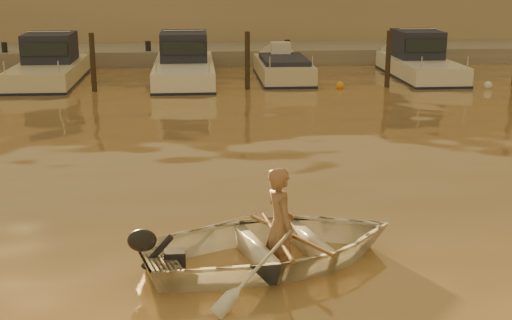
{
  "coord_description": "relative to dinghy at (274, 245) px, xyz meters",
  "views": [
    {
      "loc": [
        -2.03,
        -10.94,
        4.25
      ],
      "look_at": [
        -0.94,
        1.7,
        0.75
      ],
      "focal_mm": 50.0,
      "sensor_mm": 36.0,
      "label": 1
    }
  ],
  "objects": [
    {
      "name": "fender_e",
      "position": [
        9.25,
        14.56,
        -0.18
      ],
      "size": [
        0.3,
        0.3,
        0.3
      ],
      "primitive_type": "sphere",
      "color": "silver",
      "rests_on": "ground_plane"
    },
    {
      "name": "ground_plane",
      "position": [
        0.94,
        1.3,
        -0.28
      ],
      "size": [
        160.0,
        160.0,
        0.0
      ],
      "primitive_type": "plane",
      "color": "brown",
      "rests_on": "ground"
    },
    {
      "name": "moored_boat_1",
      "position": [
        -6.5,
        17.3,
        0.34
      ],
      "size": [
        2.21,
        6.58,
        1.75
      ],
      "primitive_type": null,
      "color": "beige",
      "rests_on": "ground_plane"
    },
    {
      "name": "waterfront_building",
      "position": [
        0.94,
        28.3,
        2.12
      ],
      "size": [
        46.0,
        7.0,
        4.8
      ],
      "primitive_type": "cube",
      "color": "#9E8466",
      "rests_on": "quay"
    },
    {
      "name": "piling_3",
      "position": [
        5.74,
        15.1,
        0.62
      ],
      "size": [
        0.18,
        0.18,
        2.2
      ],
      "primitive_type": "cylinder",
      "color": "#2D2319",
      "rests_on": "ground_plane"
    },
    {
      "name": "oar_starboard",
      "position": [
        0.05,
        0.01,
        0.14
      ],
      "size": [
        0.26,
        2.1,
        0.13
      ],
      "primitive_type": "cylinder",
      "rotation": [
        1.54,
        0.0,
        0.09
      ],
      "color": "brown",
      "rests_on": "dinghy"
    },
    {
      "name": "moored_boat_2",
      "position": [
        -1.49,
        17.3,
        0.34
      ],
      "size": [
        2.18,
        7.33,
        1.75
      ],
      "primitive_type": null,
      "color": "white",
      "rests_on": "ground_plane"
    },
    {
      "name": "outboard_motor",
      "position": [
        -1.45,
        -0.4,
        -0.0
      ],
      "size": [
        0.97,
        0.62,
        0.7
      ],
      "primitive_type": null,
      "rotation": [
        0.0,
        0.0,
        0.27
      ],
      "color": "black",
      "rests_on": "dinghy"
    },
    {
      "name": "fender_c",
      "position": [
        -1.59,
        14.43,
        -0.18
      ],
      "size": [
        0.3,
        0.3,
        0.3
      ],
      "primitive_type": "sphere",
      "color": "silver",
      "rests_on": "ground_plane"
    },
    {
      "name": "oar_port",
      "position": [
        0.24,
        0.07,
        0.14
      ],
      "size": [
        1.02,
        1.89,
        0.13
      ],
      "primitive_type": "cylinder",
      "rotation": [
        1.54,
        0.0,
        0.48
      ],
      "color": "olive",
      "rests_on": "dinghy"
    },
    {
      "name": "fender_b",
      "position": [
        -5.85,
        15.07,
        -0.18
      ],
      "size": [
        0.3,
        0.3,
        0.3
      ],
      "primitive_type": "sphere",
      "color": "red",
      "rests_on": "ground_plane"
    },
    {
      "name": "piling_2",
      "position": [
        0.74,
        15.1,
        0.62
      ],
      "size": [
        0.18,
        0.18,
        2.2
      ],
      "primitive_type": "cylinder",
      "color": "#2D2319",
      "rests_on": "ground_plane"
    },
    {
      "name": "moored_boat_4",
      "position": [
        7.63,
        17.3,
        0.34
      ],
      "size": [
        2.07,
        6.44,
        1.75
      ],
      "primitive_type": null,
      "color": "silver",
      "rests_on": "ground_plane"
    },
    {
      "name": "dinghy",
      "position": [
        0.0,
        0.0,
        0.0
      ],
      "size": [
        4.49,
        3.71,
        0.81
      ],
      "primitive_type": "imported",
      "rotation": [
        0.0,
        0.0,
        1.84
      ],
      "color": "silver",
      "rests_on": "ground_plane"
    },
    {
      "name": "quay",
      "position": [
        0.94,
        22.8,
        -0.13
      ],
      "size": [
        52.0,
        4.0,
        1.0
      ],
      "primitive_type": "cube",
      "color": "gray",
      "rests_on": "ground_plane"
    },
    {
      "name": "fender_d",
      "position": [
        4.01,
        14.93,
        -0.18
      ],
      "size": [
        0.3,
        0.3,
        0.3
      ],
      "primitive_type": "sphere",
      "color": "orange",
      "rests_on": "ground_plane"
    },
    {
      "name": "person",
      "position": [
        0.1,
        0.03,
        0.29
      ],
      "size": [
        0.57,
        0.73,
        1.75
      ],
      "primitive_type": "imported",
      "rotation": [
        0.0,
        0.0,
        1.84
      ],
      "color": "#8E6547",
      "rests_on": "dinghy"
    },
    {
      "name": "piling_1",
      "position": [
        -4.56,
        15.1,
        0.62
      ],
      "size": [
        0.18,
        0.18,
        2.2
      ],
      "primitive_type": "cylinder",
      "color": "#2D2319",
      "rests_on": "ground_plane"
    },
    {
      "name": "moored_boat_3",
      "position": [
        2.27,
        17.3,
        -0.06
      ],
      "size": [
        1.87,
        5.48,
        0.95
      ],
      "primitive_type": null,
      "color": "beige",
      "rests_on": "ground_plane"
    }
  ]
}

